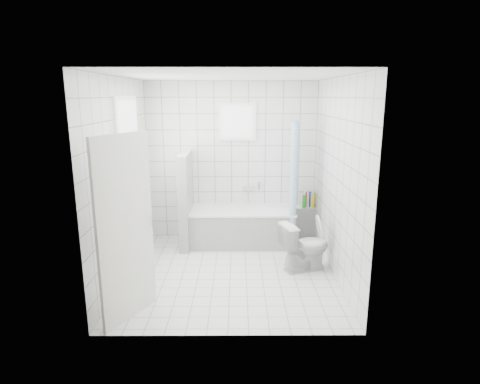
{
  "coord_description": "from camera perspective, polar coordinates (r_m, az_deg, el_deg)",
  "views": [
    {
      "loc": [
        0.11,
        -5.1,
        2.36
      ],
      "look_at": [
        0.13,
        0.35,
        1.05
      ],
      "focal_mm": 30.0,
      "sensor_mm": 36.0,
      "label": 1
    }
  ],
  "objects": [
    {
      "name": "wall_front",
      "position": [
        3.75,
        -1.91,
        -2.88
      ],
      "size": [
        2.8,
        0.02,
        2.6
      ],
      "primitive_type": "cube",
      "color": "white",
      "rests_on": "ground"
    },
    {
      "name": "tub_faucet",
      "position": [
        6.73,
        1.15,
        0.55
      ],
      "size": [
        0.18,
        0.06,
        0.06
      ],
      "primitive_type": "cube",
      "color": "silver",
      "rests_on": "wall_back"
    },
    {
      "name": "ground",
      "position": [
        5.62,
        -1.38,
        -11.32
      ],
      "size": [
        3.0,
        3.0,
        0.0
      ],
      "primitive_type": "plane",
      "color": "white",
      "rests_on": "ground"
    },
    {
      "name": "curtain_rod",
      "position": [
        6.27,
        7.55,
        10.1
      ],
      "size": [
        0.02,
        0.8,
        0.02
      ],
      "primitive_type": "cylinder",
      "rotation": [
        1.57,
        0.0,
        0.0
      ],
      "color": "silver",
      "rests_on": "wall_back"
    },
    {
      "name": "tiled_ledge",
      "position": [
        6.91,
        9.5,
        -4.25
      ],
      "size": [
        0.4,
        0.24,
        0.55
      ],
      "primitive_type": "cube",
      "color": "white",
      "rests_on": "ground"
    },
    {
      "name": "window_sill",
      "position": [
        5.78,
        -14.48,
        -1.96
      ],
      "size": [
        0.18,
        1.02,
        0.08
      ],
      "primitive_type": "cube",
      "color": "white",
      "rests_on": "wall_left"
    },
    {
      "name": "wall_back",
      "position": [
        6.69,
        -1.21,
        4.38
      ],
      "size": [
        2.8,
        0.02,
        2.6
      ],
      "primitive_type": "cube",
      "color": "white",
      "rests_on": "ground"
    },
    {
      "name": "shower_curtain",
      "position": [
        6.26,
        7.46,
        1.78
      ],
      "size": [
        0.14,
        0.48,
        1.78
      ],
      "primitive_type": null,
      "color": "#4290C3",
      "rests_on": "curtain_rod"
    },
    {
      "name": "wall_left",
      "position": [
        5.42,
        -16.43,
        1.69
      ],
      "size": [
        0.02,
        3.0,
        2.6
      ],
      "primitive_type": "cube",
      "color": "white",
      "rests_on": "ground"
    },
    {
      "name": "sill_bottles",
      "position": [
        5.72,
        -14.52,
        -0.42
      ],
      "size": [
        0.15,
        0.79,
        0.32
      ],
      "color": "#B8B9BE",
      "rests_on": "window_sill"
    },
    {
      "name": "window_back",
      "position": [
        6.57,
        -0.36,
        9.93
      ],
      "size": [
        0.5,
        0.01,
        0.5
      ],
      "primitive_type": "cube",
      "color": "white",
      "rests_on": "wall_back"
    },
    {
      "name": "bathtub",
      "position": [
        6.56,
        0.32,
        -4.88
      ],
      "size": [
        1.67,
        0.77,
        0.58
      ],
      "color": "white",
      "rests_on": "ground"
    },
    {
      "name": "door",
      "position": [
        4.36,
        -15.93,
        -5.18
      ],
      "size": [
        0.4,
        0.73,
        2.0
      ],
      "primitive_type": "cube",
      "rotation": [
        0.0,
        0.0,
        -0.48
      ],
      "color": "silver",
      "rests_on": "ground"
    },
    {
      "name": "partition_wall",
      "position": [
        6.44,
        -7.7,
        -1.1
      ],
      "size": [
        0.15,
        0.85,
        1.5
      ],
      "primitive_type": "cube",
      "color": "white",
      "rests_on": "ground"
    },
    {
      "name": "ledge_bottles",
      "position": [
        6.77,
        9.68,
        -1.12
      ],
      "size": [
        0.21,
        0.17,
        0.26
      ],
      "color": "green",
      "rests_on": "tiled_ledge"
    },
    {
      "name": "window_left",
      "position": [
        5.65,
        -15.36,
        5.3
      ],
      "size": [
        0.01,
        0.9,
        1.4
      ],
      "primitive_type": "cube",
      "color": "white",
      "rests_on": "wall_left"
    },
    {
      "name": "toilet",
      "position": [
        5.65,
        9.22,
        -7.59
      ],
      "size": [
        0.76,
        0.58,
        0.69
      ],
      "primitive_type": "imported",
      "rotation": [
        0.0,
        0.0,
        1.9
      ],
      "color": "silver",
      "rests_on": "ground"
    },
    {
      "name": "wall_right",
      "position": [
        5.37,
        13.66,
        1.74
      ],
      "size": [
        0.02,
        3.0,
        2.6
      ],
      "primitive_type": "cube",
      "color": "white",
      "rests_on": "ground"
    },
    {
      "name": "ceiling",
      "position": [
        5.11,
        -1.55,
        16.2
      ],
      "size": [
        3.0,
        3.0,
        0.0
      ],
      "primitive_type": "plane",
      "rotation": [
        3.14,
        0.0,
        0.0
      ],
      "color": "white",
      "rests_on": "ground"
    }
  ]
}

